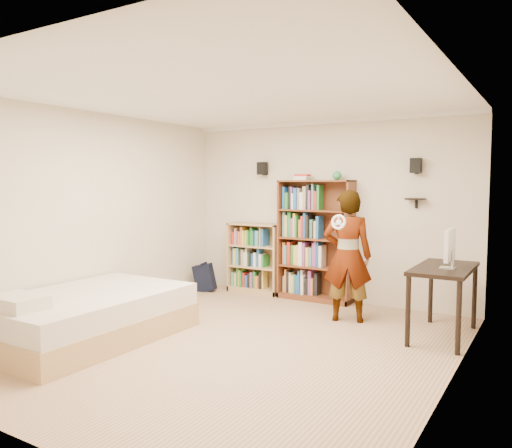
{
  "coord_description": "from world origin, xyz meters",
  "views": [
    {
      "loc": [
        3.01,
        -4.48,
        1.76
      ],
      "look_at": [
        -0.07,
        0.6,
        1.28
      ],
      "focal_mm": 35.0,
      "sensor_mm": 36.0,
      "label": 1
    }
  ],
  "objects": [
    {
      "name": "speaker_left",
      "position": [
        -1.05,
        2.4,
        2.0
      ],
      "size": [
        0.14,
        0.12,
        0.2
      ],
      "primitive_type": "cube",
      "color": "black",
      "rests_on": "room_shell"
    },
    {
      "name": "tall_bookshelf",
      "position": [
        -0.08,
        2.33,
        0.9
      ],
      "size": [
        1.14,
        0.33,
        1.81
      ],
      "primitive_type": null,
      "color": "brown",
      "rests_on": "ground"
    },
    {
      "name": "wall_shelf",
      "position": [
        1.35,
        2.41,
        1.55
      ],
      "size": [
        0.25,
        0.16,
        0.02
      ],
      "primitive_type": "cube",
      "color": "black",
      "rests_on": "room_shell"
    },
    {
      "name": "room_shell",
      "position": [
        0.0,
        0.0,
        1.76
      ],
      "size": [
        4.52,
        5.02,
        2.71
      ],
      "color": "beige",
      "rests_on": "ground"
    },
    {
      "name": "imac",
      "position": [
        1.99,
        1.31,
        1.04
      ],
      "size": [
        0.14,
        0.45,
        0.44
      ],
      "primitive_type": null,
      "rotation": [
        0.0,
        0.0,
        -0.11
      ],
      "color": "silver",
      "rests_on": "computer_desk"
    },
    {
      "name": "low_bookshelf",
      "position": [
        -1.14,
        2.33,
        0.56
      ],
      "size": [
        0.89,
        0.34,
        1.12
      ],
      "primitive_type": null,
      "color": "tan",
      "rests_on": "ground"
    },
    {
      "name": "daybed",
      "position": [
        -1.5,
        -0.73,
        0.33
      ],
      "size": [
        1.45,
        2.24,
        0.66
      ],
      "primitive_type": null,
      "color": "beige",
      "rests_on": "ground"
    },
    {
      "name": "computer_desk",
      "position": [
        1.93,
        1.43,
        0.41
      ],
      "size": [
        0.6,
        1.2,
        0.82
      ],
      "primitive_type": null,
      "color": "black",
      "rests_on": "ground"
    },
    {
      "name": "crown_molding",
      "position": [
        0.0,
        0.0,
        2.67
      ],
      "size": [
        4.5,
        5.0,
        0.06
      ],
      "color": "white",
      "rests_on": "room_shell"
    },
    {
      "name": "wii_wheel",
      "position": [
        0.74,
        1.19,
        1.29
      ],
      "size": [
        0.19,
        0.07,
        0.19
      ],
      "primitive_type": "torus",
      "rotation": [
        1.36,
        0.0,
        0.0
      ],
      "color": "silver",
      "rests_on": "person"
    },
    {
      "name": "person",
      "position": [
        0.74,
        1.5,
        0.84
      ],
      "size": [
        0.71,
        0.58,
        1.68
      ],
      "primitive_type": "imported",
      "rotation": [
        0.0,
        0.0,
        3.47
      ],
      "color": "black",
      "rests_on": "ground"
    },
    {
      "name": "navy_bag",
      "position": [
        -1.9,
        1.98,
        0.23
      ],
      "size": [
        0.38,
        0.3,
        0.46
      ],
      "primitive_type": null,
      "rotation": [
        0.0,
        0.0,
        0.26
      ],
      "color": "black",
      "rests_on": "ground"
    },
    {
      "name": "ground",
      "position": [
        0.0,
        0.0,
        0.0
      ],
      "size": [
        4.5,
        5.0,
        0.01
      ],
      "primitive_type": "cube",
      "color": "tan",
      "rests_on": "ground"
    },
    {
      "name": "speaker_right",
      "position": [
        1.35,
        2.4,
        2.0
      ],
      "size": [
        0.14,
        0.12,
        0.2
      ],
      "primitive_type": "cube",
      "color": "black",
      "rests_on": "room_shell"
    }
  ]
}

